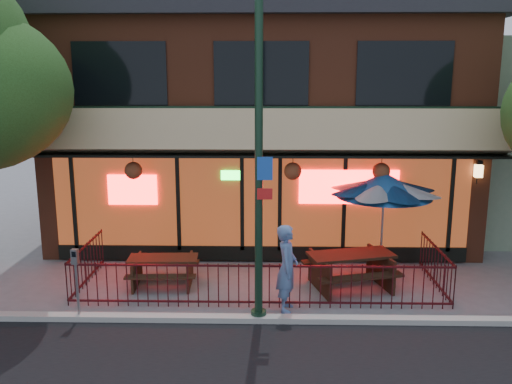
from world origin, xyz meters
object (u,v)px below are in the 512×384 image
Objects in this scene: picnic_table_left at (163,267)px; parking_meter_near at (76,272)px; picnic_table_right at (351,265)px; street_light at (259,170)px; patio_umbrella at (384,185)px; pedestrian at (287,268)px.

parking_meter_near is at bearing -125.95° from picnic_table_left.
picnic_table_left is 2.44m from parking_meter_near.
picnic_table_right is 6.18m from parking_meter_near.
patio_umbrella is (3.06, 2.80, -0.85)m from street_light.
picnic_table_left is 5.78m from patio_umbrella.
street_light is 3.70× the size of pedestrian.
parking_meter_near is (-1.39, -1.92, 0.57)m from picnic_table_left.
pedestrian is at bearing -24.69° from picnic_table_left.
street_light is 4.12× the size of picnic_table_left.
picnic_table_right is 0.86× the size of patio_umbrella.
pedestrian is at bearing 40.27° from street_light.
patio_umbrella is (5.39, 0.96, 1.84)m from picnic_table_left.
picnic_table_right is (4.48, -0.07, 0.10)m from picnic_table_left.
pedestrian is (-1.55, -1.28, 0.39)m from picnic_table_right.
picnic_table_left is at bearing 72.73° from pedestrian.
picnic_table_left is 3.25m from pedestrian.
patio_umbrella is (0.92, 1.02, 1.74)m from picnic_table_right.
pedestrian is (0.59, 0.50, -2.20)m from street_light.
pedestrian is 4.36m from parking_meter_near.
parking_meter_near is (-3.72, -0.08, -2.12)m from street_light.
street_light is 3.03× the size of picnic_table_right.
street_light reaches higher than parking_meter_near.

